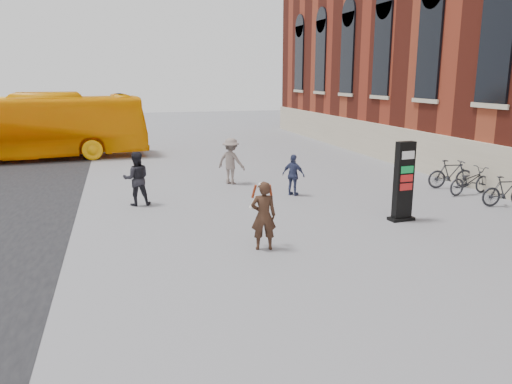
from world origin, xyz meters
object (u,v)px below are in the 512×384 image
object	(u,v)px
woman	(263,215)
bus	(23,127)
bike_7	(451,174)
pedestrian_b	(231,161)
pedestrian_c	(293,175)
bike_5	(506,191)
pedestrian_a	(136,179)
bike_6	(470,181)
info_pylon	(404,182)

from	to	relation	value
woman	bus	world-z (taller)	bus
bus	bike_7	distance (m)	20.49
pedestrian_b	pedestrian_c	world-z (taller)	pedestrian_b
bike_5	bus	bearing A→B (deg)	56.19
pedestrian_a	pedestrian_c	world-z (taller)	pedestrian_a
pedestrian_b	bike_6	size ratio (longest dim) A/B	0.96
pedestrian_a	bike_7	xyz separation A→B (m)	(11.71, -0.51, -0.35)
info_pylon	bike_6	distance (m)	4.86
woman	bike_6	xyz separation A→B (m)	(8.88, 3.70, -0.38)
bus	bike_7	bearing A→B (deg)	-128.97
pedestrian_b	bike_6	bearing A→B (deg)	-163.23
bus	bike_5	xyz separation A→B (m)	(16.84, -14.49, -1.19)
pedestrian_c	woman	bearing A→B (deg)	109.88
info_pylon	pedestrian_a	distance (m)	8.48
pedestrian_b	bike_7	size ratio (longest dim) A/B	1.00
pedestrian_b	pedestrian_c	bearing A→B (deg)	167.79
bus	bike_6	size ratio (longest dim) A/B	6.44
pedestrian_b	pedestrian_c	size ratio (longest dim) A/B	1.23
bike_5	woman	bearing A→B (deg)	109.10
woman	pedestrian_a	distance (m)	6.01
woman	bike_7	world-z (taller)	woman
bike_5	bike_7	distance (m)	2.87
pedestrian_b	woman	bearing A→B (deg)	127.17
bike_6	pedestrian_b	bearing A→B (deg)	52.82
bus	bike_7	size ratio (longest dim) A/B	6.70
woman	bike_5	world-z (taller)	woman
bike_5	bike_6	bearing A→B (deg)	6.91
bike_6	bus	bearing A→B (deg)	43.01
info_pylon	bike_6	bearing A→B (deg)	23.48
pedestrian_b	pedestrian_c	xyz separation A→B (m)	(1.71, -2.56, -0.17)
bike_5	bike_6	size ratio (longest dim) A/B	0.89
pedestrian_c	bike_7	xyz separation A→B (m)	(6.23, -0.44, -0.20)
woman	bike_6	distance (m)	9.63
pedestrian_b	bike_5	world-z (taller)	pedestrian_b
pedestrian_c	bike_5	xyz separation A→B (m)	(6.23, -3.31, -0.24)
woman	bike_5	xyz separation A→B (m)	(8.88, 1.92, -0.37)
info_pylon	bike_5	distance (m)	4.29
info_pylon	pedestrian_a	world-z (taller)	info_pylon
bus	pedestrian_c	world-z (taller)	bus
pedestrian_b	bike_7	xyz separation A→B (m)	(7.95, -3.00, -0.37)
woman	bus	xyz separation A→B (m)	(-7.96, 16.41, 0.82)
bus	pedestrian_a	size ratio (longest dim) A/B	6.81
bus	bike_6	bearing A→B (deg)	-131.41
info_pylon	bike_7	world-z (taller)	info_pylon
pedestrian_a	bike_6	world-z (taller)	pedestrian_a
woman	bike_6	bearing A→B (deg)	-147.84
woman	bike_6	world-z (taller)	woman
info_pylon	pedestrian_b	xyz separation A→B (m)	(-3.74, 6.44, -0.26)
bus	bike_7	world-z (taller)	bus
pedestrian_a	bike_5	bearing A→B (deg)	163.05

